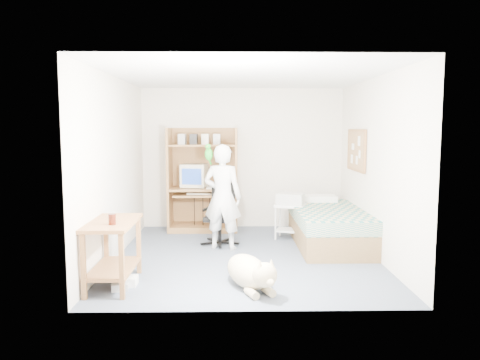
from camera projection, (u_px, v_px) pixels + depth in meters
The scene contains 21 objects.
floor at pixel (246, 256), 6.60m from camera, with size 4.00×4.00×0.00m, color #4C5668.
wall_back at pixel (242, 158), 8.44m from camera, with size 3.60×0.02×2.50m, color silver.
wall_right at pixel (375, 168), 6.49m from camera, with size 0.02×4.00×2.50m, color silver.
wall_left at pixel (115, 168), 6.43m from camera, with size 0.02×4.00×2.50m, color silver.
ceiling at pixel (246, 76), 6.32m from camera, with size 3.60×4.00×0.02m, color white.
computer_hutch at pixel (203, 184), 8.22m from camera, with size 1.20×0.63×1.80m.
bed at pixel (329, 226), 7.20m from camera, with size 1.02×2.02×0.66m.
side_desk at pixel (113, 243), 5.32m from camera, with size 0.50×1.00×0.75m.
corkboard at pixel (356, 150), 7.36m from camera, with size 0.04×0.94×0.66m.
office_chair at pixel (221, 223), 7.26m from camera, with size 0.53×0.54×0.94m.
person at pixel (223, 197), 6.91m from camera, with size 0.57×0.37×1.56m, color silver.
parrot at pixel (209, 153), 6.85m from camera, with size 0.11×0.20×0.32m.
dog at pixel (250, 272), 5.25m from camera, with size 0.65×1.11×0.44m.
printer_cart at pixel (290, 216), 7.60m from camera, with size 0.57×0.51×0.57m.
printer at pixel (290, 199), 7.57m from camera, with size 0.42×0.32×0.18m, color #B6B6B1.
crt_monitor at pixel (194, 175), 8.21m from camera, with size 0.48×0.50×0.40m.
keyboard at pixel (200, 194), 8.08m from camera, with size 0.45×0.16×0.03m, color beige.
pencil_cup at pixel (221, 184), 8.14m from camera, with size 0.08×0.08×0.12m, color yellow.
drink_glass at pixel (112, 219), 5.09m from camera, with size 0.08×0.08×0.12m, color #3B1209.
floor_box_a at pixel (126, 281), 5.37m from camera, with size 0.25×0.20×0.10m, color white.
floor_box_b at pixel (120, 286), 5.24m from camera, with size 0.18×0.22×0.08m, color #B7B7B2.
Camera 1 is at (-0.20, -6.43, 1.80)m, focal length 35.00 mm.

